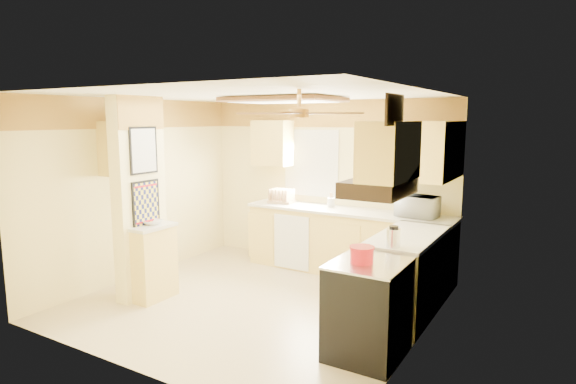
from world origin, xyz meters
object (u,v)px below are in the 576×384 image
Objects in this scene: bowl at (153,222)px; stove at (368,309)px; microwave at (418,206)px; dutch_oven at (362,254)px; kettle at (394,237)px.

stove is at bearing -0.52° from bowl.
microwave is 2.23× the size of dutch_oven.
bowl is 0.97× the size of dutch_oven.
kettle is (0.05, 0.54, 0.58)m from stove.
bowl is (-2.67, -2.12, -0.12)m from microwave.
bowl reaches higher than stove.
stove is at bearing 101.29° from microwave.
kettle is at bearing 104.41° from microwave.
microwave reaches higher than stove.
stove is at bearing -95.03° from kettle.
microwave is at bearing 94.47° from stove.
dutch_oven reaches higher than stove.
microwave is 2.21m from dutch_oven.
dutch_oven is (2.78, -0.08, 0.03)m from bowl.
stove is 0.54m from dutch_oven.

